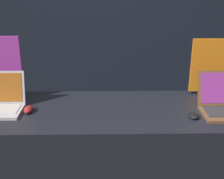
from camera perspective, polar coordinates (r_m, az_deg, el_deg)
The scene contains 6 objects.
wall_back at distance 3.81m, azimuth -0.50°, elevation 14.76°, with size 8.00×0.05×2.80m.
display_counter at distance 2.42m, azimuth -0.05°, elevation -13.34°, with size 2.07×0.71×0.90m.
mouse_front at distance 2.23m, azimuth -15.03°, elevation -3.53°, with size 0.06×0.12×0.04m.
promo_stand_front at distance 2.43m, azimuth -19.41°, elevation 3.37°, with size 0.29×0.07×0.48m.
mouse_back at distance 2.14m, azimuth 14.68°, elevation -4.66°, with size 0.07×0.09×0.03m.
promo_stand_back at distance 2.54m, azimuth 18.39°, elevation 3.71°, with size 0.38×0.07×0.44m.
Camera 1 is at (-0.03, -1.64, 1.81)m, focal length 50.00 mm.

